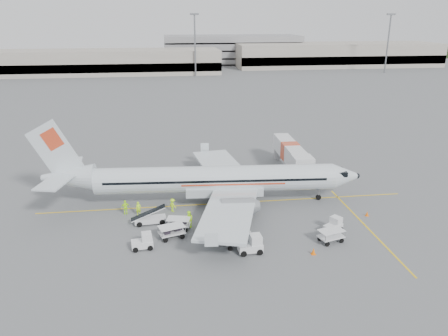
{
  "coord_description": "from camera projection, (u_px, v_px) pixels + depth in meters",
  "views": [
    {
      "loc": [
        -6.74,
        -47.7,
        21.29
      ],
      "look_at": [
        0.0,
        2.0,
        3.8
      ],
      "focal_mm": 35.0,
      "sensor_mm": 36.0,
      "label": 1
    }
  ],
  "objects": [
    {
      "name": "cart_loaded_a",
      "position": [
        172.0,
        232.0,
        44.09
      ],
      "size": [
        2.89,
        2.22,
        1.33
      ],
      "primitive_type": null,
      "rotation": [
        0.0,
        0.0,
        0.31
      ],
      "color": "silver",
      "rests_on": "ground"
    },
    {
      "name": "cone_port",
      "position": [
        251.0,
        174.0,
        61.46
      ],
      "size": [
        0.38,
        0.38,
        0.63
      ],
      "primitive_type": "cone",
      "color": "#FF6605",
      "rests_on": "ground"
    },
    {
      "name": "crew_d",
      "position": [
        126.0,
        207.0,
        49.32
      ],
      "size": [
        1.07,
        0.67,
        1.7
      ],
      "primitive_type": "imported",
      "rotation": [
        0.0,
        0.0,
        3.41
      ],
      "color": "#AFEB19",
      "rests_on": "ground"
    },
    {
      "name": "tug_fore",
      "position": [
        333.0,
        225.0,
        45.3
      ],
      "size": [
        2.31,
        2.07,
        1.55
      ],
      "primitive_type": null,
      "rotation": [
        0.0,
        0.0,
        0.59
      ],
      "color": "silver",
      "rests_on": "ground"
    },
    {
      "name": "terminal_west",
      "position": [
        76.0,
        62.0,
        167.58
      ],
      "size": [
        110.0,
        22.0,
        9.0
      ],
      "primitive_type": null,
      "color": "gray",
      "rests_on": "ground"
    },
    {
      "name": "aircraft",
      "position": [
        215.0,
        162.0,
        51.05
      ],
      "size": [
        39.26,
        31.81,
        10.27
      ],
      "primitive_type": null,
      "rotation": [
        0.0,
        0.0,
        -0.07
      ],
      "color": "silver",
      "rests_on": "ground"
    },
    {
      "name": "tug_mid",
      "position": [
        250.0,
        244.0,
        41.29
      ],
      "size": [
        2.37,
        1.45,
        1.78
      ],
      "primitive_type": null,
      "rotation": [
        0.0,
        0.0,
        0.06
      ],
      "color": "silver",
      "rests_on": "ground"
    },
    {
      "name": "treeline",
      "position": [
        177.0,
        55.0,
        215.25
      ],
      "size": [
        300.0,
        3.0,
        6.0
      ],
      "primitive_type": null,
      "color": "black",
      "rests_on": "ground"
    },
    {
      "name": "terminal_east",
      "position": [
        336.0,
        55.0,
        195.4
      ],
      "size": [
        90.0,
        26.0,
        10.0
      ],
      "primitive_type": null,
      "color": "gray",
      "rests_on": "ground"
    },
    {
      "name": "crew_b",
      "position": [
        189.0,
        219.0,
        46.29
      ],
      "size": [
        1.04,
        1.11,
        1.81
      ],
      "primitive_type": "imported",
      "rotation": [
        0.0,
        0.0,
        -1.05
      ],
      "color": "#AFEB19",
      "rests_on": "ground"
    },
    {
      "name": "cart_loaded_b",
      "position": [
        179.0,
        224.0,
        45.93
      ],
      "size": [
        2.66,
        1.92,
        1.25
      ],
      "primitive_type": null,
      "rotation": [
        0.0,
        0.0,
        -0.22
      ],
      "color": "silver",
      "rests_on": "ground"
    },
    {
      "name": "mast_center",
      "position": [
        195.0,
        46.0,
        159.92
      ],
      "size": [
        3.2,
        1.2,
        22.0
      ],
      "primitive_type": null,
      "color": "slate",
      "rests_on": "ground"
    },
    {
      "name": "cone_stbd",
      "position": [
        313.0,
        251.0,
        41.14
      ],
      "size": [
        0.42,
        0.42,
        0.68
      ],
      "primitive_type": "cone",
      "color": "#FF6605",
      "rests_on": "ground"
    },
    {
      "name": "stripe_lead",
      "position": [
        226.0,
        203.0,
        52.49
      ],
      "size": [
        44.0,
        0.2,
        0.01
      ],
      "primitive_type": "cube",
      "color": "yellow",
      "rests_on": "ground"
    },
    {
      "name": "tug_aft",
      "position": [
        142.0,
        241.0,
        42.01
      ],
      "size": [
        2.18,
        1.42,
        1.58
      ],
      "primitive_type": null,
      "rotation": [
        0.0,
        0.0,
        0.12
      ],
      "color": "silver",
      "rests_on": "ground"
    },
    {
      "name": "stripe_cross",
      "position": [
        366.0,
        226.0,
        46.79
      ],
      "size": [
        0.2,
        20.0,
        0.01
      ],
      "primitive_type": "cube",
      "color": "yellow",
      "rests_on": "ground"
    },
    {
      "name": "parking_garage",
      "position": [
        232.0,
        49.0,
        203.07
      ],
      "size": [
        62.0,
        24.0,
        14.0
      ],
      "primitive_type": null,
      "color": "slate",
      "rests_on": "ground"
    },
    {
      "name": "crew_c",
      "position": [
        173.0,
        205.0,
        50.02
      ],
      "size": [
        1.11,
        1.16,
        1.58
      ],
      "primitive_type": "imported",
      "rotation": [
        0.0,
        0.0,
        2.28
      ],
      "color": "#AFEB19",
      "rests_on": "ground"
    },
    {
      "name": "crew_a",
      "position": [
        138.0,
        208.0,
        49.16
      ],
      "size": [
        0.65,
        0.5,
        1.59
      ],
      "primitive_type": "imported",
      "rotation": [
        0.0,
        0.0,
        0.23
      ],
      "color": "#AFEB19",
      "rests_on": "ground"
    },
    {
      "name": "jet_bridge",
      "position": [
        290.0,
        157.0,
        62.9
      ],
      "size": [
        3.26,
        15.78,
        4.13
      ],
      "primitive_type": null,
      "rotation": [
        0.0,
        0.0,
        -0.02
      ],
      "color": "silver",
      "rests_on": "ground"
    },
    {
      "name": "mast_east",
      "position": [
        388.0,
        44.0,
        169.43
      ],
      "size": [
        3.2,
        1.2,
        22.0
      ],
      "primitive_type": null,
      "color": "slate",
      "rests_on": "ground"
    },
    {
      "name": "belt_loader",
      "position": [
        150.0,
        213.0,
        47.05
      ],
      "size": [
        4.64,
        2.12,
        2.43
      ],
      "primitive_type": null,
      "rotation": [
        0.0,
        0.0,
        0.1
      ],
      "color": "silver",
      "rests_on": "ground"
    },
    {
      "name": "cone_nose",
      "position": [
        367.0,
        213.0,
        49.08
      ],
      "size": [
        0.35,
        0.35,
        0.58
      ],
      "primitive_type": "cone",
      "color": "#FF6605",
      "rests_on": "ground"
    },
    {
      "name": "ground",
      "position": [
        226.0,
        203.0,
        52.5
      ],
      "size": [
        360.0,
        360.0,
        0.0
      ],
      "primitive_type": "plane",
      "color": "#56595B"
    },
    {
      "name": "cart_empty_a",
      "position": [
        239.0,
        241.0,
        42.36
      ],
      "size": [
        2.64,
        1.66,
        1.33
      ],
      "primitive_type": null,
      "rotation": [
        0.0,
        0.0,
        -0.06
      ],
      "color": "silver",
      "rests_on": "ground"
    },
    {
      "name": "cart_empty_b",
      "position": [
        331.0,
        236.0,
        43.33
      ],
      "size": [
        2.79,
        2.1,
        1.29
      ],
      "primitive_type": null,
      "rotation": [
        0.0,
        0.0,
        0.29
      ],
      "color": "silver",
      "rests_on": "ground"
    }
  ]
}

